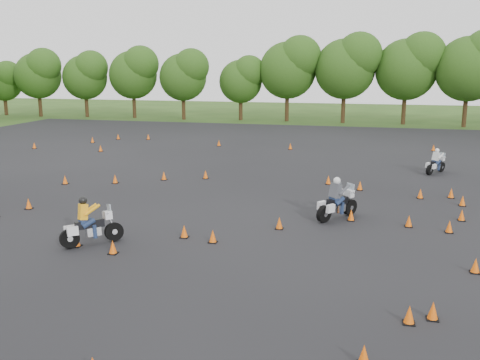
{
  "coord_description": "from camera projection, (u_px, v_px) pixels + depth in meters",
  "views": [
    {
      "loc": [
        5.45,
        -18.65,
        6.27
      ],
      "look_at": [
        0.0,
        4.0,
        1.2
      ],
      "focal_mm": 40.0,
      "sensor_mm": 36.0,
      "label": 1
    }
  ],
  "objects": [
    {
      "name": "asphalt_pad",
      "position": [
        250.0,
        195.0,
        26.0
      ],
      "size": [
        62.0,
        62.0,
        0.0
      ],
      "primitive_type": "plane",
      "color": "black",
      "rests_on": "ground"
    },
    {
      "name": "rider_grey",
      "position": [
        337.0,
        198.0,
        21.92
      ],
      "size": [
        1.97,
        2.29,
        1.8
      ],
      "primitive_type": null,
      "rotation": [
        0.0,
        0.0,
        0.93
      ],
      "color": "#46484E",
      "rests_on": "ground"
    },
    {
      "name": "traffic_cones",
      "position": [
        244.0,
        195.0,
        25.08
      ],
      "size": [
        36.18,
        33.33,
        0.45
      ],
      "color": "#F75F0A",
      "rests_on": "asphalt_pad"
    },
    {
      "name": "rider_yellow",
      "position": [
        92.0,
        221.0,
        18.72
      ],
      "size": [
        2.09,
        2.06,
        1.73
      ],
      "primitive_type": null,
      "rotation": [
        0.0,
        0.0,
        0.77
      ],
      "color": "#F9A516",
      "rests_on": "ground"
    },
    {
      "name": "treeline",
      "position": [
        340.0,
        81.0,
        51.57
      ],
      "size": [
        87.38,
        32.44,
        10.87
      ],
      "color": "#294D16",
      "rests_on": "ground"
    },
    {
      "name": "rider_white",
      "position": [
        436.0,
        161.0,
        31.12
      ],
      "size": [
        1.58,
        1.95,
        1.5
      ],
      "primitive_type": null,
      "rotation": [
        0.0,
        0.0,
        0.98
      ],
      "color": "silver",
      "rests_on": "ground"
    },
    {
      "name": "ground",
      "position": [
        215.0,
        233.0,
        20.3
      ],
      "size": [
        140.0,
        140.0,
        0.0
      ],
      "primitive_type": "plane",
      "color": "#2D5119",
      "rests_on": "ground"
    }
  ]
}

